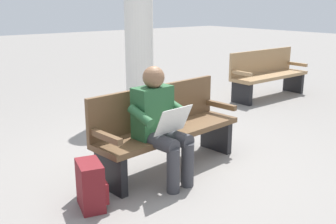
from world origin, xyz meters
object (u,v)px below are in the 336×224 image
object	(u,v)px
bench_far	(267,73)
support_pillar	(138,8)
person_seated	(160,122)
bench_near	(165,127)
backpack	(91,186)

from	to	relation	value
bench_far	support_pillar	distance (m)	2.81
support_pillar	person_seated	bearing A→B (deg)	59.55
bench_near	backpack	bearing A→B (deg)	11.24
person_seated	bench_far	distance (m)	4.27
backpack	support_pillar	world-z (taller)	support_pillar
bench_near	bench_far	distance (m)	3.92
bench_near	person_seated	world-z (taller)	person_seated
bench_near	person_seated	xyz separation A→B (m)	(0.27, 0.26, 0.17)
person_seated	support_pillar	distance (m)	3.19
bench_near	bench_far	world-z (taller)	same
bench_near	support_pillar	world-z (taller)	support_pillar
backpack	bench_far	size ratio (longest dim) A/B	0.24
bench_near	backpack	distance (m)	1.17
bench_near	backpack	size ratio (longest dim) A/B	4.26
bench_near	support_pillar	xyz separation A→B (m)	(-1.26, -2.34, 1.22)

